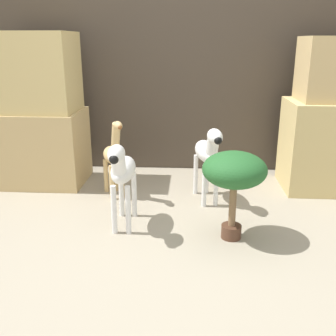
{
  "coord_description": "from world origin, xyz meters",
  "views": [
    {
      "loc": [
        0.07,
        -2.07,
        1.2
      ],
      "look_at": [
        -0.09,
        0.61,
        0.33
      ],
      "focal_mm": 42.0,
      "sensor_mm": 36.0,
      "label": 1
    }
  ],
  "objects_px": {
    "zebra_right": "(208,152)",
    "zebra_left": "(122,171)",
    "potted_palm_front": "(234,173)",
    "giraffe_figurine": "(114,156)"
  },
  "relations": [
    {
      "from": "zebra_left",
      "to": "giraffe_figurine",
      "type": "relative_size",
      "value": 0.96
    },
    {
      "from": "zebra_left",
      "to": "giraffe_figurine",
      "type": "bearing_deg",
      "value": 106.55
    },
    {
      "from": "potted_palm_front",
      "to": "zebra_left",
      "type": "bearing_deg",
      "value": 171.51
    },
    {
      "from": "zebra_left",
      "to": "potted_palm_front",
      "type": "height_order",
      "value": "zebra_left"
    },
    {
      "from": "zebra_left",
      "to": "potted_palm_front",
      "type": "bearing_deg",
      "value": -8.49
    },
    {
      "from": "zebra_right",
      "to": "potted_palm_front",
      "type": "distance_m",
      "value": 0.6
    },
    {
      "from": "zebra_right",
      "to": "giraffe_figurine",
      "type": "xyz_separation_m",
      "value": [
        -0.74,
        0.08,
        -0.07
      ]
    },
    {
      "from": "giraffe_figurine",
      "to": "zebra_left",
      "type": "bearing_deg",
      "value": -73.45
    },
    {
      "from": "zebra_right",
      "to": "zebra_left",
      "type": "relative_size",
      "value": 1.0
    },
    {
      "from": "potted_palm_front",
      "to": "zebra_right",
      "type": "bearing_deg",
      "value": 103.09
    }
  ]
}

